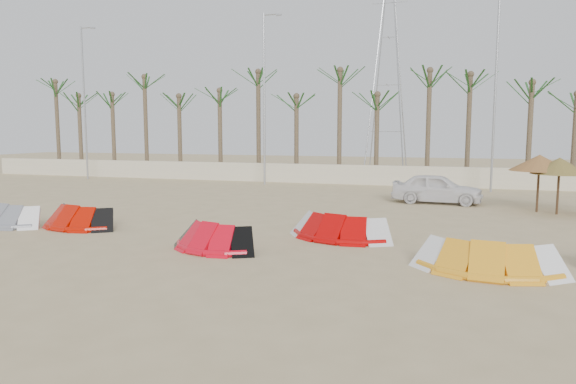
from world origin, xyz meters
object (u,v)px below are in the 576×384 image
(kite_red_left, at_px, (83,215))
(kite_orange, at_px, (487,254))
(kite_grey, at_px, (13,214))
(parasol_mid, at_px, (560,166))
(car, at_px, (437,188))
(kite_red_mid, at_px, (216,235))
(kite_red_right, at_px, (341,225))
(parasol_left, at_px, (539,163))

(kite_red_left, height_order, kite_orange, same)
(kite_grey, height_order, kite_red_left, same)
(kite_orange, bearing_deg, parasol_mid, 71.47)
(kite_grey, distance_m, parasol_mid, 22.05)
(kite_red_left, xyz_separation_m, car, (12.39, 10.38, 0.31))
(kite_red_mid, relative_size, car, 0.74)
(kite_red_right, xyz_separation_m, parasol_left, (7.12, 7.91, 1.74))
(kite_orange, height_order, parasol_mid, parasol_mid)
(kite_red_mid, xyz_separation_m, car, (6.11, 12.19, 0.32))
(kite_red_mid, relative_size, parasol_mid, 1.32)
(kite_grey, relative_size, car, 0.77)
(kite_red_mid, relative_size, parasol_left, 1.27)
(kite_red_mid, distance_m, parasol_mid, 15.13)
(parasol_left, xyz_separation_m, parasol_mid, (0.71, -0.45, -0.09))
(kite_grey, relative_size, parasol_mid, 1.36)
(kite_red_left, bearing_deg, kite_red_mid, -16.05)
(kite_red_right, distance_m, kite_orange, 5.24)
(parasol_left, bearing_deg, kite_red_left, -152.13)
(kite_red_mid, relative_size, kite_orange, 0.87)
(kite_red_mid, distance_m, car, 13.64)
(kite_red_left, relative_size, parasol_left, 1.37)
(kite_red_mid, xyz_separation_m, kite_orange, (7.61, -0.18, 0.00))
(kite_grey, relative_size, kite_red_right, 0.88)
(kite_grey, relative_size, kite_red_mid, 1.03)
(parasol_mid, bearing_deg, parasol_left, 147.81)
(kite_red_left, distance_m, kite_red_mid, 6.54)
(kite_orange, bearing_deg, kite_red_left, 171.86)
(kite_red_left, bearing_deg, parasol_left, 27.87)
(parasol_mid, bearing_deg, kite_red_left, -154.29)
(kite_grey, bearing_deg, kite_red_mid, -8.51)
(kite_grey, bearing_deg, kite_red_left, 9.23)
(parasol_mid, bearing_deg, kite_orange, -108.53)
(car, bearing_deg, kite_red_left, 133.29)
(kite_red_left, distance_m, parasol_mid, 19.35)
(kite_red_right, bearing_deg, kite_red_mid, -140.15)
(kite_red_left, relative_size, kite_orange, 0.95)
(kite_red_left, xyz_separation_m, kite_red_mid, (6.29, -1.81, -0.00))
(kite_orange, height_order, car, car)
(kite_red_mid, bearing_deg, kite_orange, -1.35)
(parasol_mid, bearing_deg, kite_grey, -156.37)
(kite_red_mid, height_order, car, car)
(parasol_left, distance_m, car, 4.76)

